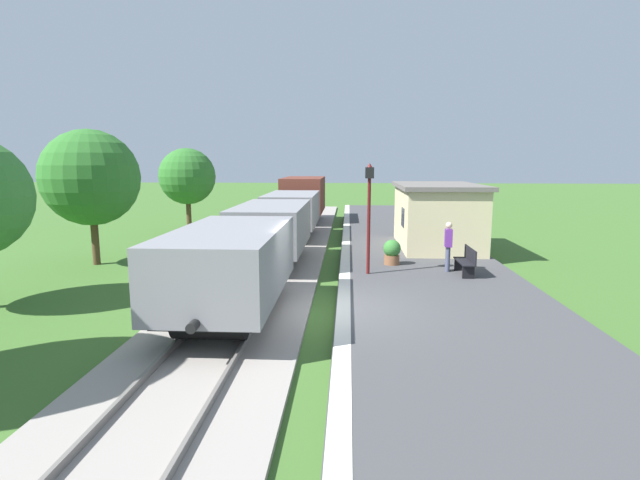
% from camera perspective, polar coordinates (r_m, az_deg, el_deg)
% --- Properties ---
extents(ground_plane, '(160.00, 160.00, 0.00)m').
position_cam_1_polar(ground_plane, '(12.81, 0.97, -8.95)').
color(ground_plane, '#3D6628').
extents(platform_slab, '(6.00, 60.00, 0.25)m').
position_cam_1_polar(platform_slab, '(13.05, 15.31, -8.38)').
color(platform_slab, '#424244').
rests_on(platform_slab, ground).
extents(platform_edge_stripe, '(0.36, 60.00, 0.01)m').
position_cam_1_polar(platform_edge_stripe, '(12.73, 2.79, -7.89)').
color(platform_edge_stripe, silver).
rests_on(platform_edge_stripe, platform_slab).
extents(track_ballast, '(3.80, 60.00, 0.12)m').
position_cam_1_polar(track_ballast, '(13.11, -9.68, -8.39)').
color(track_ballast, gray).
rests_on(track_ballast, ground).
extents(rail_near, '(0.07, 60.00, 0.14)m').
position_cam_1_polar(rail_near, '(12.93, -6.56, -7.96)').
color(rail_near, slate).
rests_on(rail_near, track_ballast).
extents(rail_far, '(0.07, 60.00, 0.14)m').
position_cam_1_polar(rail_far, '(13.25, -12.76, -7.71)').
color(rail_far, slate).
rests_on(rail_far, track_ballast).
extents(freight_train, '(2.50, 26.00, 2.72)m').
position_cam_1_polar(freight_train, '(22.41, -4.10, 2.74)').
color(freight_train, gray).
rests_on(freight_train, rail_near).
extents(station_hut, '(3.50, 5.80, 2.78)m').
position_cam_1_polar(station_hut, '(22.02, 13.56, 2.85)').
color(station_hut, beige).
rests_on(station_hut, platform_slab).
extents(bench_near_hut, '(0.42, 1.50, 0.91)m').
position_cam_1_polar(bench_near_hut, '(16.93, 16.83, -2.34)').
color(bench_near_hut, black).
rests_on(bench_near_hut, platform_slab).
extents(bench_down_platform, '(0.42, 1.50, 0.91)m').
position_cam_1_polar(bench_down_platform, '(26.21, 12.03, 1.83)').
color(bench_down_platform, black).
rests_on(bench_down_platform, platform_slab).
extents(person_waiting, '(0.28, 0.40, 1.71)m').
position_cam_1_polar(person_waiting, '(17.20, 14.83, -0.51)').
color(person_waiting, '#474C66').
rests_on(person_waiting, platform_slab).
extents(potted_planter, '(0.64, 0.64, 0.92)m').
position_cam_1_polar(potted_planter, '(17.99, 8.45, -1.37)').
color(potted_planter, brown).
rests_on(potted_planter, platform_slab).
extents(lamp_post_near, '(0.28, 0.28, 3.70)m').
position_cam_1_polar(lamp_post_near, '(16.12, 5.80, 4.92)').
color(lamp_post_near, '#591414').
rests_on(lamp_post_near, platform_slab).
extents(tree_trackside_far, '(3.66, 3.66, 5.22)m').
position_cam_1_polar(tree_trackside_far, '(20.63, -25.35, 6.62)').
color(tree_trackside_far, '#4C3823').
rests_on(tree_trackside_far, ground).
extents(tree_field_left, '(3.15, 3.15, 4.75)m').
position_cam_1_polar(tree_field_left, '(28.54, -15.33, 7.21)').
color(tree_field_left, '#4C3823').
rests_on(tree_field_left, ground).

